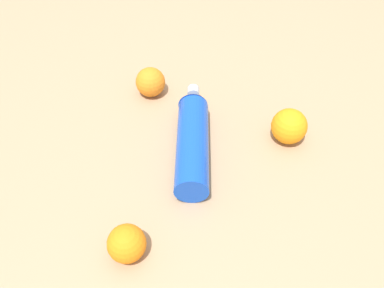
{
  "coord_description": "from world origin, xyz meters",
  "views": [
    {
      "loc": [
        0.56,
        -0.19,
        0.67
      ],
      "look_at": [
        -0.0,
        -0.02,
        0.04
      ],
      "focal_mm": 36.85,
      "sensor_mm": 36.0,
      "label": 1
    }
  ],
  "objects_px": {
    "water_bottle": "(192,137)",
    "orange_1": "(127,244)",
    "orange_0": "(150,82)",
    "orange_2": "(289,126)"
  },
  "relations": [
    {
      "from": "water_bottle",
      "to": "orange_1",
      "type": "height_order",
      "value": "same"
    },
    {
      "from": "orange_1",
      "to": "orange_0",
      "type": "bearing_deg",
      "value": 162.26
    },
    {
      "from": "orange_1",
      "to": "orange_2",
      "type": "height_order",
      "value": "orange_2"
    },
    {
      "from": "orange_0",
      "to": "orange_2",
      "type": "xyz_separation_m",
      "value": [
        0.25,
        0.27,
        0.0
      ]
    },
    {
      "from": "orange_1",
      "to": "orange_2",
      "type": "distance_m",
      "value": 0.45
    },
    {
      "from": "water_bottle",
      "to": "orange_2",
      "type": "bearing_deg",
      "value": -81.69
    },
    {
      "from": "orange_1",
      "to": "orange_2",
      "type": "bearing_deg",
      "value": 114.37
    },
    {
      "from": "orange_0",
      "to": "orange_1",
      "type": "xyz_separation_m",
      "value": [
        0.44,
        -0.14,
        -0.0
      ]
    },
    {
      "from": "water_bottle",
      "to": "orange_1",
      "type": "distance_m",
      "value": 0.29
    },
    {
      "from": "water_bottle",
      "to": "orange_1",
      "type": "xyz_separation_m",
      "value": [
        0.22,
        -0.19,
        -0.0
      ]
    }
  ]
}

